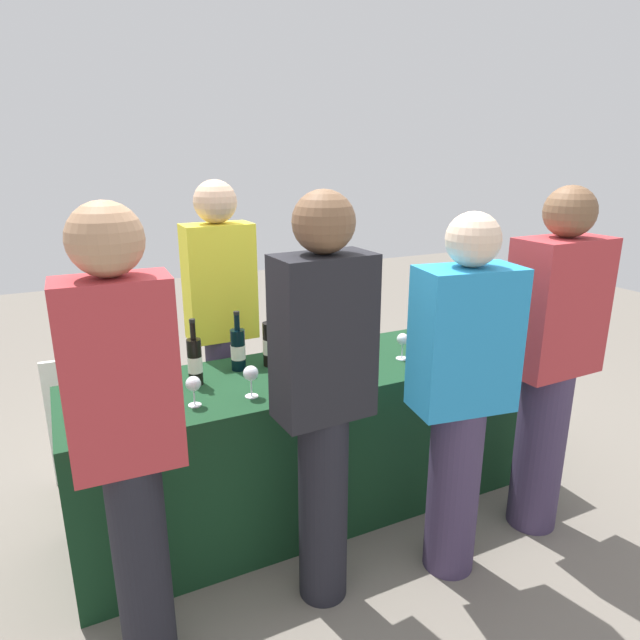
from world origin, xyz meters
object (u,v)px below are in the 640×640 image
(wine_bottle_6, at_px, (460,319))
(guest_3, at_px, (551,356))
(wine_bottle_4, at_px, (357,330))
(wine_bottle_5, at_px, (431,319))
(wine_glass_0, at_px, (193,385))
(wine_glass_2, at_px, (359,349))
(wine_bottle_1, at_px, (238,349))
(guest_1, at_px, (323,392))
(wine_bottle_0, at_px, (195,361))
(wine_glass_4, at_px, (424,335))
(wine_bottle_2, at_px, (271,343))
(wine_glass_3, at_px, (403,340))
(guest_0, at_px, (127,434))
(menu_board, at_px, (107,416))
(wine_glass_1, at_px, (251,374))
(wine_bottle_3, at_px, (288,342))
(guest_2, at_px, (461,391))
(server_pouring, at_px, (222,320))

(wine_bottle_6, bearing_deg, guest_3, -92.34)
(wine_bottle_4, relative_size, wine_bottle_5, 1.05)
(wine_glass_0, relative_size, wine_glass_2, 0.88)
(wine_bottle_5, bearing_deg, wine_bottle_6, -37.33)
(wine_bottle_1, distance_m, guest_1, 0.74)
(wine_bottle_0, xyz_separation_m, wine_glass_2, (0.77, -0.19, -0.00))
(wine_bottle_0, height_order, guest_3, guest_3)
(wine_glass_0, distance_m, wine_glass_2, 0.83)
(wine_bottle_1, relative_size, wine_glass_4, 2.10)
(wine_glass_2, relative_size, guest_3, 0.09)
(wine_bottle_2, distance_m, wine_bottle_5, 1.01)
(wine_glass_3, bearing_deg, guest_3, -49.22)
(guest_0, xyz_separation_m, menu_board, (0.01, 1.40, -0.58))
(wine_bottle_1, bearing_deg, wine_glass_4, -12.47)
(wine_glass_4, distance_m, guest_3, 0.65)
(wine_bottle_5, bearing_deg, wine_bottle_4, -177.59)
(wine_bottle_0, relative_size, guest_3, 0.19)
(wine_glass_1, height_order, wine_glass_2, wine_glass_2)
(wine_bottle_3, xyz_separation_m, guest_1, (-0.15, -0.71, 0.04))
(wine_bottle_1, bearing_deg, guest_2, -50.01)
(server_pouring, bearing_deg, wine_glass_2, 126.54)
(wine_bottle_0, relative_size, wine_glass_0, 2.37)
(wine_bottle_3, height_order, menu_board, wine_bottle_3)
(wine_glass_2, xyz_separation_m, guest_0, (-1.15, -0.48, 0.05))
(wine_glass_1, bearing_deg, wine_bottle_2, 55.70)
(wine_bottle_1, height_order, server_pouring, server_pouring)
(wine_glass_2, bearing_deg, wine_bottle_3, 136.46)
(guest_2, relative_size, guest_3, 0.95)
(wine_bottle_1, relative_size, wine_glass_1, 2.07)
(wine_bottle_0, bearing_deg, server_pouring, 60.43)
(wine_glass_1, height_order, guest_2, guest_2)
(wine_bottle_1, relative_size, wine_bottle_6, 0.95)
(wine_bottle_0, xyz_separation_m, server_pouring, (0.27, 0.47, 0.03))
(wine_bottle_2, relative_size, wine_bottle_4, 1.03)
(guest_0, bearing_deg, wine_glass_1, 38.63)
(wine_glass_1, bearing_deg, wine_bottle_1, 81.48)
(guest_1, xyz_separation_m, guest_2, (0.59, -0.10, -0.07))
(wine_bottle_2, relative_size, wine_bottle_3, 1.08)
(wine_glass_0, distance_m, menu_board, 1.13)
(wine_bottle_2, height_order, wine_bottle_5, wine_bottle_2)
(wine_bottle_4, relative_size, wine_glass_1, 2.20)
(wine_bottle_2, bearing_deg, guest_2, -56.91)
(wine_bottle_5, bearing_deg, wine_glass_2, -156.68)
(wine_glass_2, bearing_deg, guest_0, -157.20)
(wine_bottle_5, relative_size, wine_glass_3, 2.17)
(wine_glass_1, relative_size, wine_glass_2, 0.95)
(guest_1, height_order, menu_board, guest_1)
(guest_0, height_order, menu_board, guest_0)
(guest_0, relative_size, menu_board, 2.28)
(wine_bottle_5, relative_size, guest_1, 0.18)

